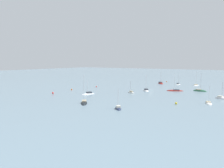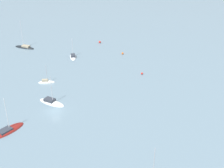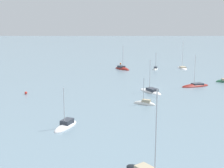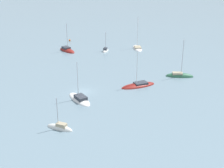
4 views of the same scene
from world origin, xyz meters
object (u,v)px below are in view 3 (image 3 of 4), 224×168
sailboat_11 (156,69)px  mooring_buoy_1 (26,93)px  sailboat_0 (66,126)px  sailboat_3 (195,86)px  sailboat_10 (122,69)px  sailboat_4 (151,92)px  sailboat_5 (145,104)px  mooring_buoy_2 (121,64)px  sailboat_9 (182,68)px

sailboat_11 → mooring_buoy_1: sailboat_11 is taller
sailboat_0 → mooring_buoy_1: size_ratio=11.40×
sailboat_3 → sailboat_10: bearing=-79.2°
sailboat_0 → sailboat_3: (-34.47, 31.88, -0.07)m
sailboat_4 → sailboat_5: 12.57m
sailboat_11 → sailboat_3: bearing=-152.4°
sailboat_10 → sailboat_0: bearing=-46.8°
sailboat_11 → mooring_buoy_1: (40.47, -38.49, 0.22)m
sailboat_0 → sailboat_4: sailboat_4 is taller
sailboat_4 → mooring_buoy_1: (2.42, -31.97, 0.22)m
sailboat_3 → mooring_buoy_2: size_ratio=14.17×
sailboat_4 → sailboat_11: 38.61m
sailboat_9 → sailboat_3: bearing=170.4°
sailboat_5 → sailboat_11: 51.16m
mooring_buoy_1 → sailboat_4: bearing=94.3°
sailboat_9 → mooring_buoy_1: bearing=128.1°
sailboat_11 → sailboat_4: bearing=-175.2°
sailboat_5 → mooring_buoy_2: 64.54m
sailboat_9 → sailboat_10: bearing=91.6°
sailboat_0 → sailboat_11: size_ratio=1.10×
sailboat_0 → mooring_buoy_2: 80.24m
sailboat_3 → sailboat_4: bearing=6.9°
sailboat_10 → mooring_buoy_1: sailboat_10 is taller
sailboat_0 → sailboat_5: bearing=155.4°
sailboat_5 → sailboat_11: (-50.30, 9.36, 0.02)m
mooring_buoy_2 → sailboat_0: bearing=-8.5°
sailboat_0 → mooring_buoy_1: sailboat_0 is taller
sailboat_0 → sailboat_10: bearing=-169.0°
sailboat_0 → mooring_buoy_1: bearing=-129.7°
sailboat_4 → sailboat_5: (12.25, -2.84, -0.02)m
sailboat_0 → sailboat_5: (-14.92, 15.41, -0.03)m
sailboat_10 → mooring_buoy_1: (41.34, -25.76, 0.23)m
sailboat_3 → sailboat_10: 37.33m
sailboat_3 → sailboat_9: size_ratio=0.86×
mooring_buoy_1 → mooring_buoy_2: mooring_buoy_1 is taller
sailboat_0 → sailboat_5: size_ratio=1.15×
sailboat_4 → sailboat_9: bearing=-53.8°
sailboat_4 → sailboat_10: sailboat_10 is taller
sailboat_10 → sailboat_11: sailboat_10 is taller
sailboat_10 → mooring_buoy_1: size_ratio=14.66×
sailboat_10 → sailboat_4: bearing=-27.5°
mooring_buoy_1 → mooring_buoy_2: (-54.61, 25.52, -0.01)m
sailboat_3 → sailboat_9: 33.81m
sailboat_4 → sailboat_11: (-38.05, 6.52, -0.00)m
sailboat_3 → mooring_buoy_2: 49.18m
mooring_buoy_2 → sailboat_5: bearing=3.2°
sailboat_4 → mooring_buoy_1: 32.06m
sailboat_3 → sailboat_4: (7.30, -13.63, 0.06)m
sailboat_0 → sailboat_3: size_ratio=0.82×
sailboat_3 → sailboat_5: sailboat_3 is taller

